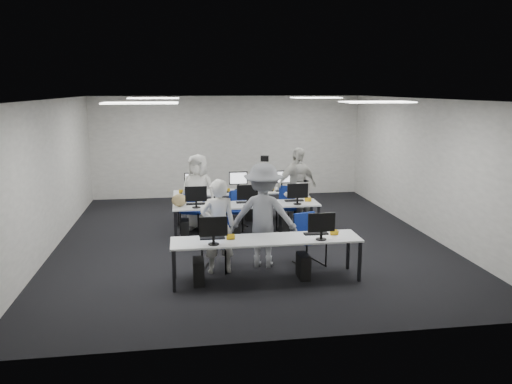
{
  "coord_description": "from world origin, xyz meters",
  "views": [
    {
      "loc": [
        -1.36,
        -10.35,
        3.22
      ],
      "look_at": [
        0.21,
        0.17,
        1.0
      ],
      "focal_mm": 35.0,
      "sensor_mm": 36.0,
      "label": 1
    }
  ],
  "objects": [
    {
      "name": "equipment_mid",
      "position": [
        -0.19,
        0.18,
        0.36
      ],
      "size": [
        2.91,
        0.41,
        1.19
      ],
      "color": "white",
      "rests_on": "desk_mid"
    },
    {
      "name": "chair_2",
      "position": [
        -1.16,
        0.75,
        0.3
      ],
      "size": [
        0.62,
        0.64,
        0.95
      ],
      "rotation": [
        0.0,
        0.0,
        -0.37
      ],
      "color": "navy",
      "rests_on": "ground"
    },
    {
      "name": "chair_0",
      "position": [
        -0.8,
        -1.76,
        0.3
      ],
      "size": [
        0.57,
        0.6,
        0.94
      ],
      "rotation": [
        0.0,
        0.0,
        -0.26
      ],
      "color": "navy",
      "rests_on": "ground"
    },
    {
      "name": "student_1",
      "position": [
        1.29,
        0.66,
        0.76
      ],
      "size": [
        0.8,
        0.65,
        1.52
      ],
      "primitive_type": "imported",
      "rotation": [
        0.0,
        0.0,
        3.25
      ],
      "color": "silver",
      "rests_on": "ground"
    },
    {
      "name": "ceiling_panels",
      "position": [
        0.0,
        0.0,
        2.98
      ],
      "size": [
        5.2,
        4.6,
        0.02
      ],
      "color": "white",
      "rests_on": "room"
    },
    {
      "name": "desk_mid",
      "position": [
        0.0,
        0.2,
        0.68
      ],
      "size": [
        3.2,
        0.7,
        0.73
      ],
      "color": "white",
      "rests_on": "ground"
    },
    {
      "name": "chair_1",
      "position": [
        0.92,
        -1.76,
        0.3
      ],
      "size": [
        0.6,
        0.63,
        0.95
      ],
      "rotation": [
        0.0,
        0.0,
        0.32
      ],
      "color": "navy",
      "rests_on": "ground"
    },
    {
      "name": "chair_6",
      "position": [
        -0.15,
        1.06,
        0.29
      ],
      "size": [
        0.59,
        0.61,
        0.92
      ],
      "rotation": [
        0.0,
        0.0,
        0.34
      ],
      "color": "navy",
      "rests_on": "ground"
    },
    {
      "name": "equipment_front",
      "position": [
        -0.19,
        -2.42,
        0.36
      ],
      "size": [
        2.51,
        0.41,
        1.19
      ],
      "color": "#0B2C98",
      "rests_on": "desk_front"
    },
    {
      "name": "chair_5",
      "position": [
        -1.27,
        0.99,
        0.27
      ],
      "size": [
        0.47,
        0.51,
        0.86
      ],
      "rotation": [
        0.0,
        0.0,
        0.12
      ],
      "color": "navy",
      "rests_on": "ground"
    },
    {
      "name": "handbag",
      "position": [
        -1.45,
        0.2,
        0.87
      ],
      "size": [
        0.37,
        0.27,
        0.27
      ],
      "primitive_type": "ellipsoid",
      "rotation": [
        0.0,
        0.0,
        0.19
      ],
      "color": "tan",
      "rests_on": "desk_mid"
    },
    {
      "name": "student_0",
      "position": [
        -0.77,
        -1.92,
        0.85
      ],
      "size": [
        0.65,
        0.46,
        1.69
      ],
      "primitive_type": "imported",
      "rotation": [
        0.0,
        0.0,
        3.24
      ],
      "color": "silver",
      "rests_on": "ground"
    },
    {
      "name": "chair_4",
      "position": [
        1.03,
        0.73,
        0.3
      ],
      "size": [
        0.62,
        0.64,
        0.97
      ],
      "rotation": [
        0.0,
        0.0,
        -0.34
      ],
      "color": "navy",
      "rests_on": "ground"
    },
    {
      "name": "desk_back",
      "position": [
        0.0,
        1.6,
        0.68
      ],
      "size": [
        3.2,
        0.7,
        0.73
      ],
      "color": "white",
      "rests_on": "ground"
    },
    {
      "name": "chair_7",
      "position": [
        1.25,
        0.93,
        0.28
      ],
      "size": [
        0.58,
        0.6,
        0.89
      ],
      "rotation": [
        0.0,
        0.0,
        0.38
      ],
      "color": "navy",
      "rests_on": "ground"
    },
    {
      "name": "photographer",
      "position": [
        0.07,
        -1.7,
        0.95
      ],
      "size": [
        1.38,
        1.01,
        1.91
      ],
      "primitive_type": "imported",
      "rotation": [
        0.0,
        0.0,
        2.87
      ],
      "color": "gray",
      "rests_on": "ground"
    },
    {
      "name": "chair_3",
      "position": [
        -0.17,
        0.79,
        0.27
      ],
      "size": [
        0.52,
        0.55,
        0.84
      ],
      "rotation": [
        0.0,
        0.0,
        -0.28
      ],
      "color": "navy",
      "rests_on": "ground"
    },
    {
      "name": "dslr_camera",
      "position": [
        0.11,
        -1.53,
        1.97
      ],
      "size": [
        0.18,
        0.21,
        0.1
      ],
      "primitive_type": "cube",
      "rotation": [
        0.0,
        0.0,
        2.87
      ],
      "color": "black",
      "rests_on": "photographer"
    },
    {
      "name": "room",
      "position": [
        0.0,
        0.0,
        1.5
      ],
      "size": [
        9.0,
        9.02,
        3.0
      ],
      "color": "black",
      "rests_on": "ground"
    },
    {
      "name": "equipment_back",
      "position": [
        0.19,
        1.62,
        0.36
      ],
      "size": [
        2.91,
        0.41,
        1.19
      ],
      "color": "white",
      "rests_on": "desk_back"
    },
    {
      "name": "student_3",
      "position": [
        1.33,
        1.07,
        0.92
      ],
      "size": [
        1.17,
        0.8,
        1.85
      ],
      "primitive_type": "imported",
      "rotation": [
        0.0,
        0.0,
        0.36
      ],
      "color": "silver",
      "rests_on": "ground"
    },
    {
      "name": "student_2",
      "position": [
        -1.02,
        0.97,
        0.87
      ],
      "size": [
        1.0,
        0.85,
        1.75
      ],
      "primitive_type": "imported",
      "rotation": [
        0.0,
        0.0,
        -0.41
      ],
      "color": "silver",
      "rests_on": "ground"
    },
    {
      "name": "desk_front",
      "position": [
        0.0,
        -2.4,
        0.68
      ],
      "size": [
        3.2,
        0.7,
        0.73
      ],
      "color": "white",
      "rests_on": "ground"
    }
  ]
}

